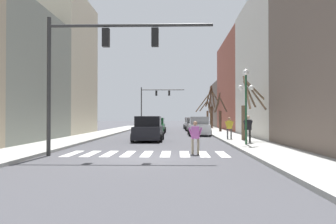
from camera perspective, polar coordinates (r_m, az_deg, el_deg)
ground_plane at (r=14.30m, az=-4.26°, el=-7.98°), size 240.00×240.00×0.00m
sidewalk_left at (r=16.10m, az=-26.62°, el=-6.82°), size 2.89×90.00×0.15m
sidewalk_right at (r=14.96m, az=19.94°, el=-7.33°), size 2.89×90.00×0.15m
building_row_left at (r=26.94m, az=-25.09°, el=7.04°), size 6.00×28.57×13.48m
building_row_right at (r=33.81m, az=17.34°, el=6.10°), size 6.00×53.26×13.34m
crosswalk_stripes at (r=15.82m, az=-3.69°, el=-7.28°), size 7.65×2.60×0.01m
traffic_signal_near at (r=15.47m, az=-12.26°, el=9.84°), size 7.57×0.28×6.34m
traffic_signal_far at (r=53.59m, az=-2.52°, el=2.39°), size 7.11×0.28×6.58m
street_lamp_right_corner at (r=19.94m, az=13.41°, el=3.54°), size 0.95×0.36×4.45m
car_parked_right_far at (r=41.99m, az=-3.07°, el=-2.16°), size 2.08×4.27×1.72m
car_at_intersection at (r=24.13m, az=-3.45°, el=-3.06°), size 2.20×4.35×1.82m
car_parked_left_near at (r=41.65m, az=4.44°, el=-2.24°), size 2.09×4.39×1.61m
car_parked_left_far at (r=31.32m, az=5.40°, el=-2.57°), size 2.06×4.84×1.78m
car_parked_right_near at (r=35.21m, az=-2.07°, el=-2.46°), size 2.02×4.78×1.66m
car_parked_right_mid at (r=48.23m, az=4.01°, el=-2.01°), size 2.17×4.15×1.68m
pedestrian_waiting_at_curb at (r=24.31m, az=10.63°, el=-2.44°), size 0.68×0.27×1.59m
pedestrian_on_left_sidewalk at (r=15.58m, az=4.79°, el=-3.97°), size 0.68×0.26×1.57m
pedestrian_crossing_street at (r=21.02m, az=13.76°, el=-2.49°), size 0.69×0.43×1.71m
street_tree_right_near at (r=23.51m, az=13.69°, el=0.47°), size 2.20×2.03×4.52m
street_tree_left_far at (r=48.98m, az=7.58°, el=0.77°), size 2.60×3.00×6.25m
street_tree_right_mid at (r=48.93m, az=6.79°, el=0.01°), size 3.01×1.97×4.91m
street_tree_left_mid at (r=38.04m, az=9.06°, el=-0.48°), size 1.25×1.64×4.41m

